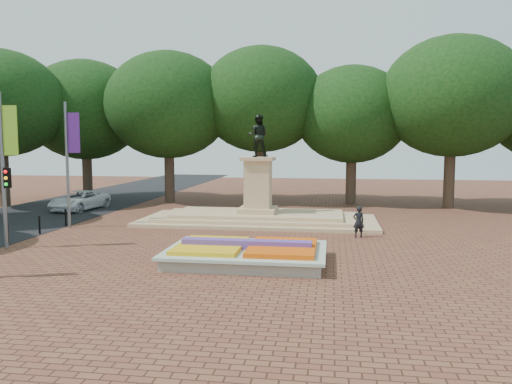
{
  "coord_description": "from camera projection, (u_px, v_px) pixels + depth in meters",
  "views": [
    {
      "loc": [
        4.31,
        -21.28,
        4.79
      ],
      "look_at": [
        0.44,
        4.26,
        2.2
      ],
      "focal_mm": 35.0,
      "sensor_mm": 36.0,
      "label": 1
    }
  ],
  "objects": [
    {
      "name": "van",
      "position": [
        79.0,
        200.0,
        35.25
      ],
      "size": [
        2.95,
        5.16,
        1.36
      ],
      "primitive_type": "imported",
      "rotation": [
        0.0,
        0.0,
        -0.15
      ],
      "color": "white",
      "rests_on": "ground"
    },
    {
      "name": "monument",
      "position": [
        258.0,
        208.0,
        29.84
      ],
      "size": [
        14.0,
        6.0,
        6.4
      ],
      "color": "tan",
      "rests_on": "ground"
    },
    {
      "name": "pedestrian",
      "position": [
        358.0,
        222.0,
        25.13
      ],
      "size": [
        0.66,
        0.52,
        1.58
      ],
      "primitive_type": "imported",
      "rotation": [
        0.0,
        0.0,
        3.42
      ],
      "color": "black",
      "rests_on": "ground"
    },
    {
      "name": "flower_bed",
      "position": [
        247.0,
        253.0,
        19.9
      ],
      "size": [
        6.3,
        4.3,
        0.91
      ],
      "color": "gray",
      "rests_on": "ground"
    },
    {
      "name": "banner_poles",
      "position": [
        1.0,
        163.0,
        21.89
      ],
      "size": [
        0.88,
        11.17,
        7.0
      ],
      "color": "slate",
      "rests_on": "ground"
    },
    {
      "name": "ground",
      "position": [
        232.0,
        251.0,
        22.06
      ],
      "size": [
        90.0,
        90.0,
        0.0
      ],
      "primitive_type": "plane",
      "color": "brown",
      "rests_on": "ground"
    },
    {
      "name": "tree_row_back",
      "position": [
        307.0,
        118.0,
        38.75
      ],
      "size": [
        44.8,
        8.8,
        10.43
      ],
      "color": "#3C2B20",
      "rests_on": "ground"
    }
  ]
}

